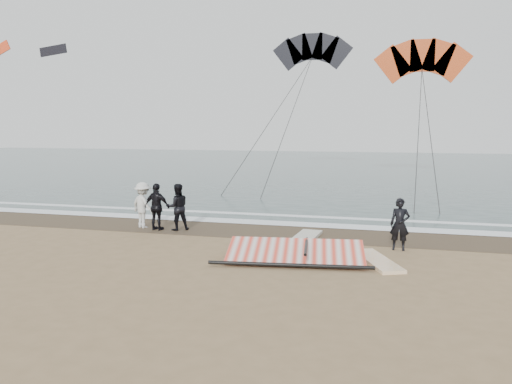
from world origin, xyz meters
TOP-DOWN VIEW (x-y plane):
  - ground at (0.00, 0.00)m, footprint 120.00×120.00m
  - sea at (0.00, 33.00)m, footprint 120.00×54.00m
  - wet_sand at (0.00, 4.50)m, footprint 120.00×2.80m
  - foam_near at (0.00, 5.90)m, footprint 120.00×0.90m
  - foam_far at (0.00, 7.60)m, footprint 120.00×0.45m
  - man_main at (3.27, 2.82)m, footprint 0.60×0.42m
  - board_white at (2.65, 1.25)m, footprint 1.51×2.41m
  - board_cream at (0.28, 3.35)m, footprint 0.93×2.66m
  - trio_cluster at (-5.14, 3.85)m, footprint 2.54×1.12m
  - sail_rig at (0.38, 0.92)m, footprint 4.34×2.17m
  - kite_red at (4.90, 21.20)m, footprint 6.47×6.06m
  - kite_dark at (-2.86, 26.66)m, footprint 6.76×7.59m

SIDE VIEW (x-z plane):
  - ground at x=0.00m, z-range 0.00..0.00m
  - wet_sand at x=0.00m, z-range 0.00..0.01m
  - sea at x=0.00m, z-range 0.00..0.02m
  - foam_near at x=0.00m, z-range 0.02..0.03m
  - foam_far at x=0.00m, z-range 0.02..0.03m
  - board_white at x=2.65m, z-range 0.00..0.09m
  - board_cream at x=0.28m, z-range 0.00..0.11m
  - sail_rig at x=0.38m, z-range -0.05..0.44m
  - man_main at x=3.27m, z-range 0.00..1.58m
  - trio_cluster at x=-5.14m, z-range -0.01..1.70m
  - kite_red at x=4.90m, z-range 0.63..14.58m
  - kite_dark at x=-2.86m, z-range 0.50..17.91m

